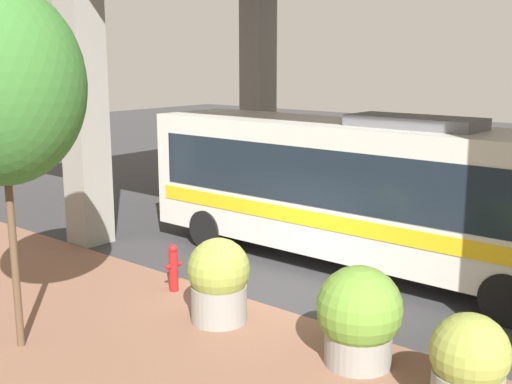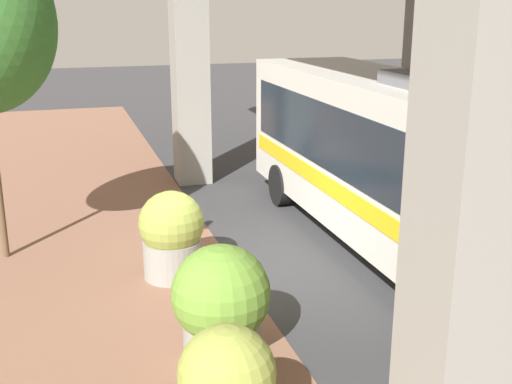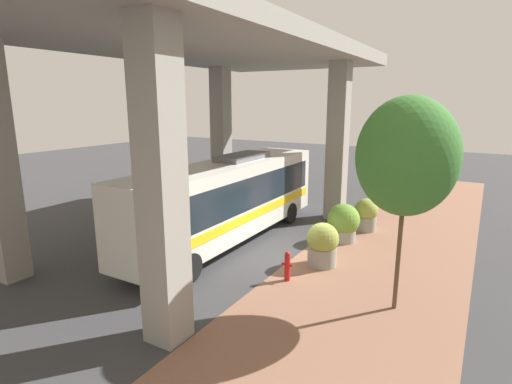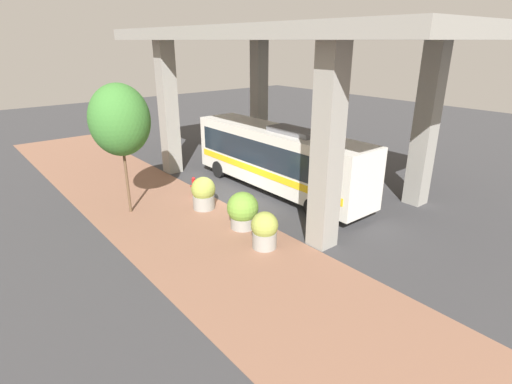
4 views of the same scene
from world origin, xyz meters
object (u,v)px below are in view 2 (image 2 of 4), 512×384
fire_hydrant (182,216)px  planter_back (172,235)px  planter_middle (221,303)px  bus (410,160)px

fire_hydrant → planter_back: 1.89m
planter_back → fire_hydrant: bearing=73.7°
planter_middle → fire_hydrant: bearing=85.7°
bus → planter_back: size_ratio=7.07×
bus → fire_hydrant: size_ratio=10.93×
planter_middle → planter_back: (-0.17, 2.88, -0.01)m
fire_hydrant → planter_middle: bearing=-94.3°
fire_hydrant → planter_back: planter_back is taller
fire_hydrant → planter_back: bearing=-106.3°
planter_middle → planter_back: bearing=93.4°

